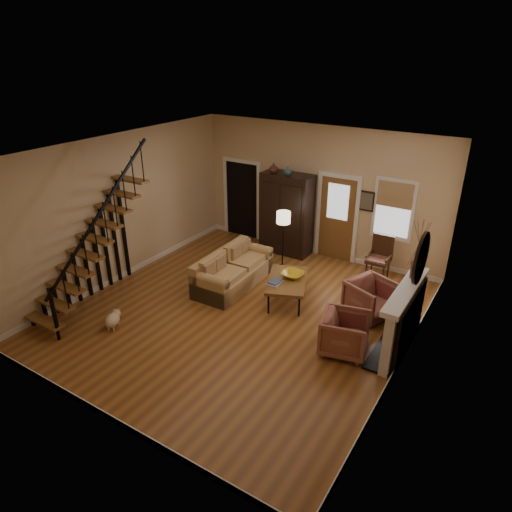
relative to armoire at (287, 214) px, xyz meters
The scene contains 15 objects.
room 1.49m from the armoire, 78.37° to the right, with size 7.00×7.33×3.30m.
staircase 4.94m from the armoire, 115.05° to the right, with size 0.94×2.80×3.20m, color brown, non-canonical shape.
fireplace 4.67m from the armoire, 34.69° to the right, with size 0.33×1.95×2.30m.
armoire is the anchor object (origin of this frame).
vase_a 1.23m from the armoire, 164.05° to the right, with size 0.24×0.24×0.25m, color #4C2619.
vase_b 1.16m from the armoire, 63.43° to the right, with size 0.20×0.20×0.21m, color #334C60.
sofa 2.37m from the armoire, 92.54° to the right, with size 0.90×2.09×0.78m, color tan, non-canonical shape.
coffee_table 2.67m from the armoire, 60.79° to the right, with size 0.78×1.34×0.51m, color brown, non-canonical shape.
bowl 2.49m from the armoire, 58.06° to the right, with size 0.46×0.46×0.11m, color gold.
books 2.81m from the armoire, 66.00° to the right, with size 0.25×0.33×0.06m, color beige, non-canonical shape.
armchair_left 4.45m from the armoire, 47.56° to the right, with size 0.80×0.82×0.75m, color maroon.
armchair_right 3.56m from the armoire, 32.15° to the right, with size 0.83×0.86×0.78m, color maroon.
floor_lamp 1.04m from the armoire, 66.01° to the right, with size 0.33×0.33×1.46m, color black, non-canonical shape.
side_chair 2.61m from the armoire, ahead, with size 0.54×0.54×1.02m, color #3B2212, non-canonical shape.
dog 5.14m from the armoire, 102.58° to the right, with size 0.25×0.43×0.31m, color beige, non-canonical shape.
Camera 1 is at (4.51, -6.61, 5.04)m, focal length 32.00 mm.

